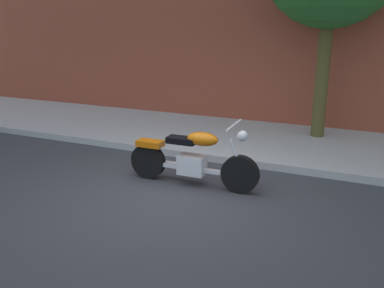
% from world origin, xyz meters
% --- Properties ---
extents(ground_plane, '(60.00, 60.00, 0.00)m').
position_xyz_m(ground_plane, '(0.00, 0.00, 0.00)').
color(ground_plane, '#38383D').
extents(sidewalk, '(23.14, 3.11, 0.14)m').
position_xyz_m(sidewalk, '(0.00, 3.27, 0.07)').
color(sidewalk, '#B0B0B0').
rests_on(sidewalk, ground).
extents(motorcycle, '(2.23, 0.70, 1.10)m').
position_xyz_m(motorcycle, '(0.12, 0.54, 0.44)').
color(motorcycle, black).
rests_on(motorcycle, ground).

